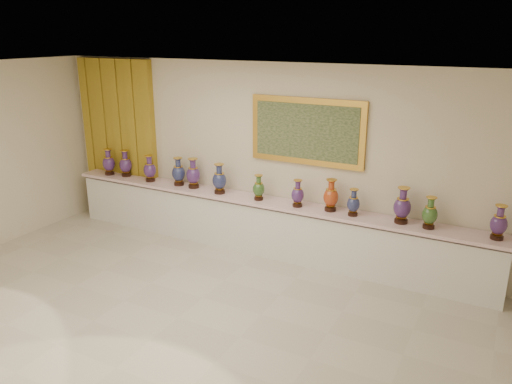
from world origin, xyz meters
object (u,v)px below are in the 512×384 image
counter (261,226)px  vase_2 (150,170)px  vase_0 (109,163)px  vase_1 (126,165)px

counter → vase_2: vase_2 is taller
vase_0 → vase_1: (0.35, 0.07, -0.00)m
vase_0 → vase_2: (0.95, 0.01, -0.01)m
counter → vase_0: size_ratio=15.08×
vase_0 → counter: bearing=1.0°
vase_2 → vase_0: bearing=-179.3°
vase_1 → vase_2: bearing=-5.1°
vase_1 → vase_2: (0.60, -0.05, -0.01)m
counter → vase_1: vase_1 is taller
counter → vase_1: bearing=179.8°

